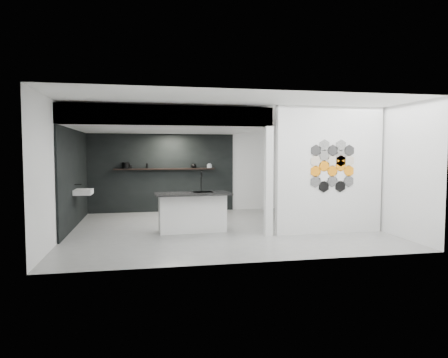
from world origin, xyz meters
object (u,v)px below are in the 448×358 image
partition_panel (330,170)px  kettle (194,166)px  bottle_dark (147,166)px  kitchen_island (192,211)px  stockpot (126,165)px  utensil_cup (130,167)px  glass_vase (209,166)px  wall_basin (83,192)px  glass_bowl (209,166)px

partition_panel → kettle: bearing=123.6°
kettle → bottle_dark: bottle_dark is taller
kitchen_island → stockpot: stockpot is taller
stockpot → utensil_cup: (0.13, 0.00, -0.04)m
kitchen_island → bottle_dark: (-0.98, 3.12, 0.94)m
kitchen_island → stockpot: (-1.60, 3.12, 0.95)m
partition_panel → glass_vase: 4.39m
wall_basin → stockpot: bearing=66.4°
kettle → utensil_cup: size_ratio=1.58×
partition_panel → stockpot: 5.98m
glass_vase → partition_panel: bearing=-61.8°
glass_bowl → glass_vase: bearing=0.0°
kitchen_island → glass_vase: bearing=72.0°
bottle_dark → wall_basin: bearing=-126.3°
partition_panel → utensil_cup: (-4.43, 3.87, -0.03)m
kitchen_island → kettle: size_ratio=10.36×
partition_panel → utensil_cup: 5.88m
kitchen_island → glass_bowl: bearing=72.0°
kettle → utensil_cup: (-1.87, 0.00, -0.02)m
stockpot → glass_vase: stockpot is taller
utensil_cup → bottle_dark: bearing=0.0°
wall_basin → utensil_cup: 2.37m
partition_panel → kettle: size_ratio=16.94×
kitchen_island → stockpot: size_ratio=7.52×
bottle_dark → glass_vase: bearing=0.0°
kettle → glass_vase: 0.49m
stockpot → kitchen_island: bearing=-62.9°
kettle → utensil_cup: 1.87m
glass_bowl → kitchen_island: bearing=-105.9°
stockpot → glass_bowl: size_ratio=1.49×
partition_panel → glass_vase: bearing=118.2°
stockpot → bottle_dark: size_ratio=1.54×
partition_panel → bottle_dark: partition_panel is taller
utensil_cup → glass_bowl: bearing=0.0°
stockpot → utensil_cup: 0.13m
partition_panel → kitchen_island: size_ratio=1.63×
wall_basin → bottle_dark: (1.52, 2.07, 0.54)m
wall_basin → kitchen_island: bearing=-22.9°
kettle → bottle_dark: 1.38m
glass_bowl → bottle_dark: (-1.87, 0.00, 0.02)m
wall_basin → bottle_dark: 2.62m
partition_panel → stockpot: partition_panel is taller
kitchen_island → kettle: 3.28m
kettle → glass_vase: bearing=-24.9°
wall_basin → bottle_dark: size_ratio=4.05×
glass_vase → bottle_dark: bottle_dark is taller
partition_panel → glass_vase: (-2.08, 3.87, -0.01)m
stockpot → wall_basin: bearing=-113.6°
kitchen_island → kettle: (0.40, 3.12, 0.93)m
utensil_cup → stockpot: bearing=180.0°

